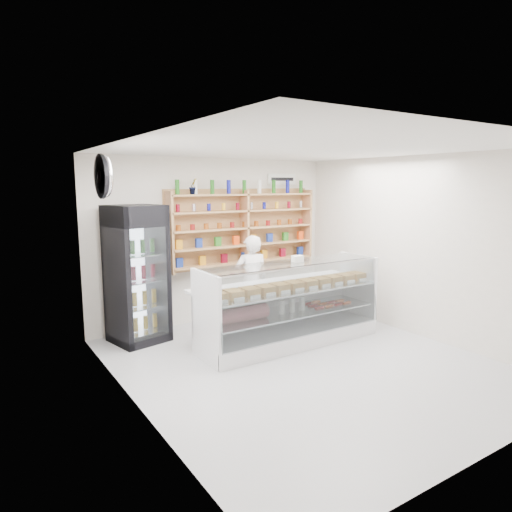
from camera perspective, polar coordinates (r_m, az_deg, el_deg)
room at (r=5.88m, az=6.35°, el=-0.47°), size 5.00×5.00×5.00m
display_counter at (r=6.90m, az=4.17°, el=-8.04°), size 2.83×0.84×1.23m
shop_worker at (r=7.51m, az=-0.59°, el=-3.24°), size 0.64×0.51×1.54m
drinks_cooler at (r=7.02m, az=-14.67°, el=-2.20°), size 0.87×0.86×2.06m
wall_shelving at (r=8.03m, az=-1.45°, el=3.51°), size 2.84×0.28×1.33m
potted_plant at (r=7.54m, az=-7.86°, el=8.63°), size 0.16×0.14×0.26m
security_mirror at (r=5.88m, az=-18.33°, el=9.42°), size 0.15×0.50×0.50m
wall_sign at (r=8.61m, az=3.26°, el=9.56°), size 0.62×0.03×0.20m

